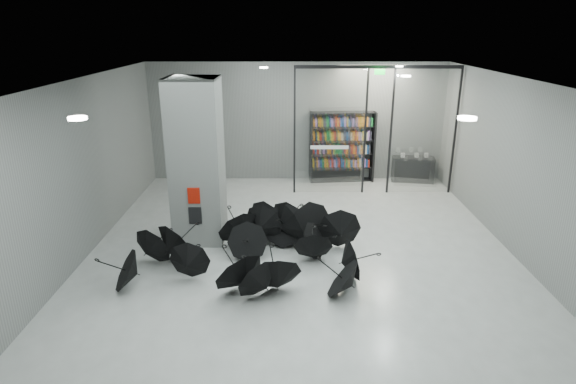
{
  "coord_description": "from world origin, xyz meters",
  "views": [
    {
      "loc": [
        -0.3,
        -9.06,
        5.08
      ],
      "look_at": [
        -0.3,
        1.5,
        1.4
      ],
      "focal_mm": 29.66,
      "sensor_mm": 36.0,
      "label": 1
    }
  ],
  "objects_px": {
    "bookshelf": "(342,147)",
    "shop_counter": "(413,169)",
    "umbrella_cluster": "(264,250)",
    "column": "(197,162)"
  },
  "relations": [
    {
      "from": "bookshelf",
      "to": "shop_counter",
      "type": "xyz_separation_m",
      "value": [
        2.47,
        -0.05,
        -0.77
      ]
    },
    {
      "from": "shop_counter",
      "to": "umbrella_cluster",
      "type": "xyz_separation_m",
      "value": [
        -4.85,
        -6.05,
        -0.11
      ]
    },
    {
      "from": "shop_counter",
      "to": "umbrella_cluster",
      "type": "distance_m",
      "value": 7.75
    },
    {
      "from": "shop_counter",
      "to": "umbrella_cluster",
      "type": "height_order",
      "value": "umbrella_cluster"
    },
    {
      "from": "column",
      "to": "bookshelf",
      "type": "relative_size",
      "value": 1.67
    },
    {
      "from": "column",
      "to": "shop_counter",
      "type": "distance_m",
      "value": 8.18
    },
    {
      "from": "bookshelf",
      "to": "umbrella_cluster",
      "type": "distance_m",
      "value": 6.61
    },
    {
      "from": "bookshelf",
      "to": "shop_counter",
      "type": "distance_m",
      "value": 2.59
    },
    {
      "from": "column",
      "to": "shop_counter",
      "type": "xyz_separation_m",
      "value": [
        6.51,
        4.7,
        -1.58
      ]
    },
    {
      "from": "umbrella_cluster",
      "to": "shop_counter",
      "type": "bearing_deg",
      "value": 51.27
    }
  ]
}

